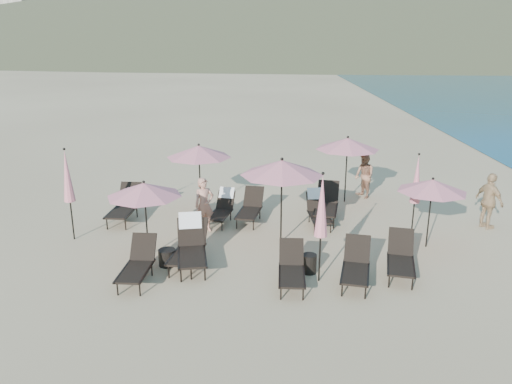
{
  "coord_description": "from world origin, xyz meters",
  "views": [
    {
      "loc": [
        -0.82,
        -10.96,
        5.53
      ],
      "look_at": [
        -1.21,
        3.5,
        1.1
      ],
      "focal_mm": 35.0,
      "sensor_mm": 36.0,
      "label": 1
    }
  ],
  "objects_px": {
    "lounger_10": "(327,204)",
    "umbrella_open_3": "(199,151)",
    "lounger_8": "(250,208)",
    "side_table_1": "(309,264)",
    "lounger_3": "(292,268)",
    "beachgoer_c": "(489,201)",
    "side_table_0": "(167,257)",
    "umbrella_open_4": "(348,144)",
    "lounger_4": "(356,265)",
    "umbrella_open_0": "(144,190)",
    "umbrella_closed_0": "(322,207)",
    "lounger_0": "(138,263)",
    "lounger_5": "(401,257)",
    "lounger_6": "(125,205)",
    "umbrella_closed_1": "(417,180)",
    "beachgoer_a": "(204,205)",
    "lounger_9": "(318,209)",
    "lounger_2": "(189,247)",
    "lounger_7": "(222,208)",
    "umbrella_closed_2": "(67,177)",
    "lounger_1": "(191,244)",
    "umbrella_open_2": "(432,186)",
    "beachgoer_b": "(364,176)",
    "umbrella_open_1": "(282,168)"
  },
  "relations": [
    {
      "from": "lounger_3",
      "to": "lounger_9",
      "type": "height_order",
      "value": "lounger_9"
    },
    {
      "from": "lounger_10",
      "to": "umbrella_open_3",
      "type": "relative_size",
      "value": 0.84
    },
    {
      "from": "lounger_0",
      "to": "lounger_3",
      "type": "height_order",
      "value": "lounger_0"
    },
    {
      "from": "lounger_9",
      "to": "umbrella_open_0",
      "type": "height_order",
      "value": "umbrella_open_0"
    },
    {
      "from": "beachgoer_a",
      "to": "beachgoer_c",
      "type": "relative_size",
      "value": 0.96
    },
    {
      "from": "lounger_6",
      "to": "lounger_8",
      "type": "height_order",
      "value": "lounger_6"
    },
    {
      "from": "lounger_4",
      "to": "beachgoer_a",
      "type": "relative_size",
      "value": 1.05
    },
    {
      "from": "lounger_5",
      "to": "lounger_10",
      "type": "relative_size",
      "value": 0.9
    },
    {
      "from": "side_table_0",
      "to": "umbrella_open_4",
      "type": "bearing_deg",
      "value": 45.54
    },
    {
      "from": "lounger_6",
      "to": "umbrella_closed_1",
      "type": "bearing_deg",
      "value": -5.16
    },
    {
      "from": "umbrella_open_0",
      "to": "side_table_0",
      "type": "relative_size",
      "value": 4.72
    },
    {
      "from": "lounger_3",
      "to": "beachgoer_c",
      "type": "relative_size",
      "value": 0.92
    },
    {
      "from": "umbrella_open_2",
      "to": "lounger_1",
      "type": "bearing_deg",
      "value": -168.38
    },
    {
      "from": "lounger_0",
      "to": "umbrella_open_3",
      "type": "height_order",
      "value": "umbrella_open_3"
    },
    {
      "from": "lounger_2",
      "to": "umbrella_closed_2",
      "type": "xyz_separation_m",
      "value": [
        -3.6,
        1.58,
        1.4
      ]
    },
    {
      "from": "lounger_0",
      "to": "umbrella_closed_2",
      "type": "height_order",
      "value": "umbrella_closed_2"
    },
    {
      "from": "lounger_7",
      "to": "beachgoer_b",
      "type": "bearing_deg",
      "value": 40.44
    },
    {
      "from": "lounger_2",
      "to": "lounger_6",
      "type": "relative_size",
      "value": 0.99
    },
    {
      "from": "lounger_8",
      "to": "side_table_1",
      "type": "bearing_deg",
      "value": -56.46
    },
    {
      "from": "umbrella_closed_0",
      "to": "beachgoer_a",
      "type": "distance_m",
      "value": 4.57
    },
    {
      "from": "umbrella_open_0",
      "to": "side_table_1",
      "type": "bearing_deg",
      "value": -11.81
    },
    {
      "from": "lounger_3",
      "to": "umbrella_open_1",
      "type": "relative_size",
      "value": 0.64
    },
    {
      "from": "lounger_0",
      "to": "lounger_5",
      "type": "distance_m",
      "value": 6.35
    },
    {
      "from": "lounger_2",
      "to": "beachgoer_c",
      "type": "distance_m",
      "value": 9.14
    },
    {
      "from": "umbrella_open_3",
      "to": "side_table_0",
      "type": "relative_size",
      "value": 5.18
    },
    {
      "from": "umbrella_closed_1",
      "to": "umbrella_open_2",
      "type": "bearing_deg",
      "value": -70.75
    },
    {
      "from": "lounger_0",
      "to": "lounger_10",
      "type": "xyz_separation_m",
      "value": [
        4.96,
        4.47,
        0.06
      ]
    },
    {
      "from": "umbrella_closed_0",
      "to": "side_table_1",
      "type": "xyz_separation_m",
      "value": [
        -0.2,
        0.43,
        -1.64
      ]
    },
    {
      "from": "umbrella_closed_2",
      "to": "side_table_0",
      "type": "height_order",
      "value": "umbrella_closed_2"
    },
    {
      "from": "lounger_7",
      "to": "umbrella_open_3",
      "type": "distance_m",
      "value": 2.06
    },
    {
      "from": "lounger_10",
      "to": "umbrella_open_3",
      "type": "distance_m",
      "value": 4.48
    },
    {
      "from": "lounger_0",
      "to": "umbrella_closed_2",
      "type": "xyz_separation_m",
      "value": [
        -2.52,
        2.5,
        1.44
      ]
    },
    {
      "from": "umbrella_closed_2",
      "to": "umbrella_open_0",
      "type": "bearing_deg",
      "value": -24.48
    },
    {
      "from": "lounger_5",
      "to": "side_table_0",
      "type": "bearing_deg",
      "value": -170.99
    },
    {
      "from": "lounger_8",
      "to": "umbrella_open_1",
      "type": "distance_m",
      "value": 2.62
    },
    {
      "from": "lounger_0",
      "to": "beachgoer_c",
      "type": "relative_size",
      "value": 0.96
    },
    {
      "from": "lounger_7",
      "to": "umbrella_open_4",
      "type": "distance_m",
      "value": 4.95
    },
    {
      "from": "lounger_2",
      "to": "lounger_7",
      "type": "height_order",
      "value": "lounger_2"
    },
    {
      "from": "lounger_1",
      "to": "umbrella_closed_2",
      "type": "relative_size",
      "value": 0.73
    },
    {
      "from": "lounger_5",
      "to": "lounger_8",
      "type": "bearing_deg",
      "value": 148.58
    },
    {
      "from": "beachgoer_a",
      "to": "lounger_3",
      "type": "bearing_deg",
      "value": -81.27
    },
    {
      "from": "lounger_3",
      "to": "umbrella_closed_0",
      "type": "bearing_deg",
      "value": 18.56
    },
    {
      "from": "umbrella_open_3",
      "to": "umbrella_open_4",
      "type": "distance_m",
      "value": 5.11
    },
    {
      "from": "lounger_4",
      "to": "umbrella_open_0",
      "type": "xyz_separation_m",
      "value": [
        -5.27,
        1.36,
        1.41
      ]
    },
    {
      "from": "lounger_6",
      "to": "umbrella_open_4",
      "type": "height_order",
      "value": "umbrella_open_4"
    },
    {
      "from": "lounger_9",
      "to": "lounger_7",
      "type": "bearing_deg",
      "value": 172.06
    },
    {
      "from": "umbrella_open_0",
      "to": "lounger_4",
      "type": "bearing_deg",
      "value": -14.45
    },
    {
      "from": "lounger_1",
      "to": "lounger_6",
      "type": "bearing_deg",
      "value": 119.11
    },
    {
      "from": "side_table_1",
      "to": "umbrella_closed_0",
      "type": "bearing_deg",
      "value": -65.04
    },
    {
      "from": "umbrella_open_4",
      "to": "umbrella_closed_0",
      "type": "relative_size",
      "value": 0.88
    }
  ]
}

